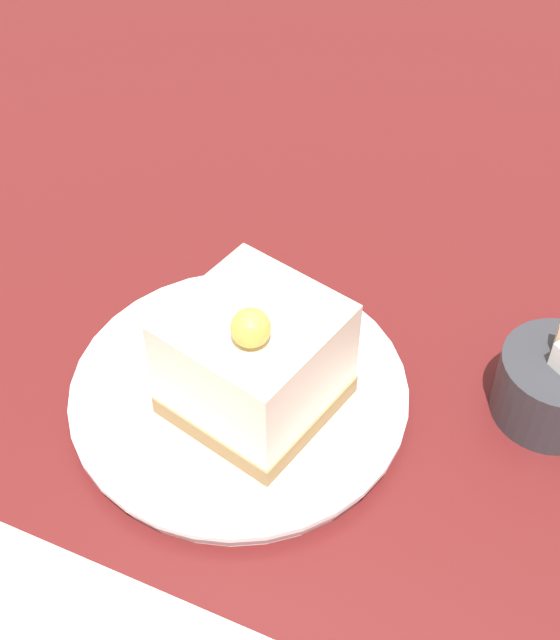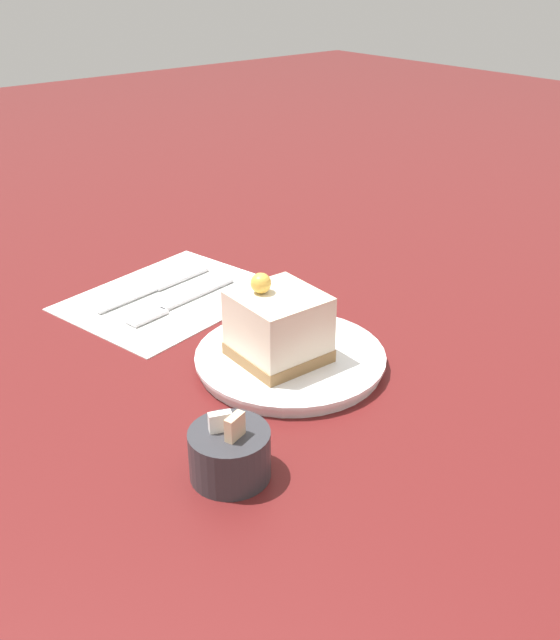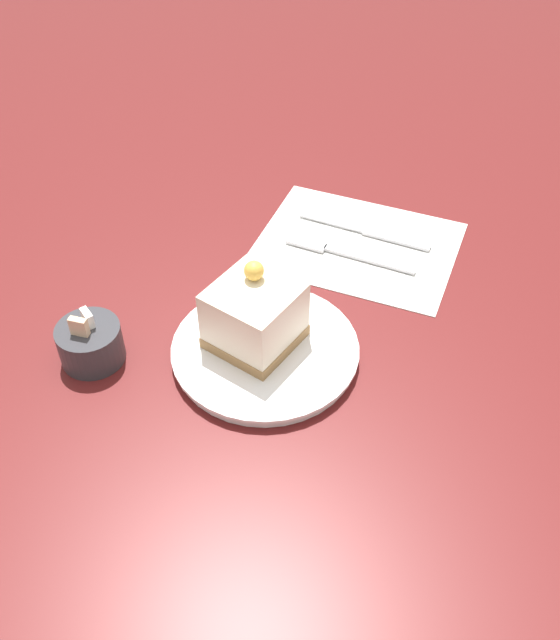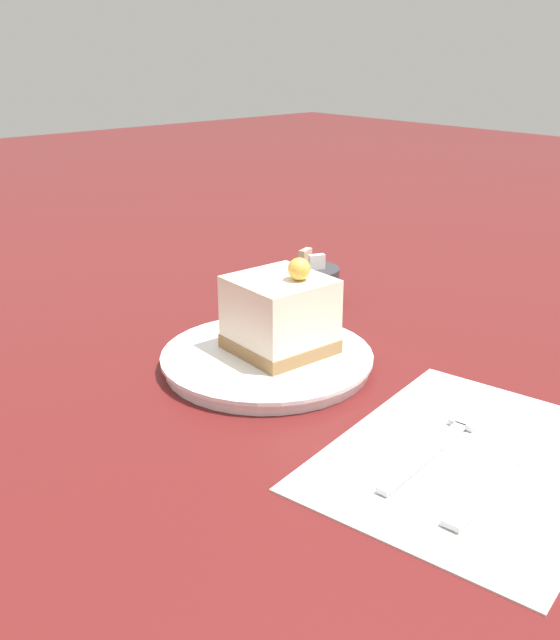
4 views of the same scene
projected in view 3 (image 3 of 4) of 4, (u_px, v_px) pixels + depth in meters
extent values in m
plane|color=#5B1919|center=(285.00, 358.00, 0.81)|extent=(4.00, 4.00, 0.00)
cylinder|color=white|center=(265.00, 351.00, 0.81)|extent=(0.20, 0.20, 0.02)
cylinder|color=white|center=(265.00, 348.00, 0.80)|extent=(0.21, 0.21, 0.00)
cube|color=#9E7547|center=(255.00, 336.00, 0.81)|extent=(0.09, 0.09, 0.01)
cube|color=#EFE5C6|center=(254.00, 312.00, 0.78)|extent=(0.09, 0.09, 0.06)
sphere|color=#EFB747|center=(254.00, 271.00, 0.76)|extent=(0.02, 0.02, 0.02)
cube|color=white|center=(357.00, 244.00, 0.96)|extent=(0.25, 0.29, 0.00)
cube|color=silver|center=(370.00, 260.00, 0.93)|extent=(0.03, 0.13, 0.00)
cube|color=silver|center=(307.00, 243.00, 0.96)|extent=(0.03, 0.06, 0.00)
cube|color=silver|center=(396.00, 239.00, 0.96)|extent=(0.03, 0.10, 0.00)
cube|color=silver|center=(332.00, 222.00, 0.99)|extent=(0.02, 0.09, 0.00)
cylinder|color=#333338|center=(91.00, 343.00, 0.80)|extent=(0.07, 0.07, 0.05)
cube|color=#D8B28C|center=(79.00, 327.00, 0.77)|extent=(0.01, 0.02, 0.02)
cube|color=white|center=(88.00, 319.00, 0.78)|extent=(0.02, 0.02, 0.02)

